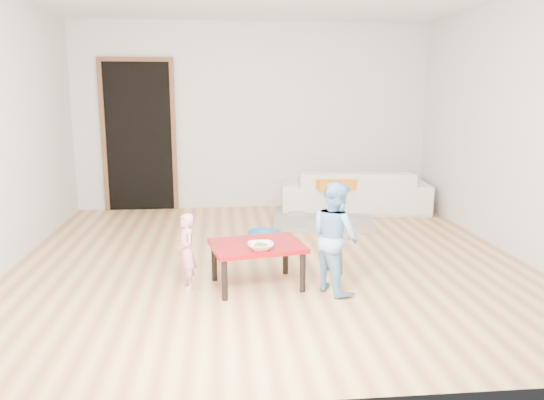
{
  "coord_description": "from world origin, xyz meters",
  "views": [
    {
      "loc": [
        -0.48,
        -5.07,
        1.66
      ],
      "look_at": [
        0.0,
        -0.2,
        0.65
      ],
      "focal_mm": 35.0,
      "sensor_mm": 36.0,
      "label": 1
    }
  ],
  "objects": [
    {
      "name": "floor",
      "position": [
        0.0,
        0.0,
        0.0
      ],
      "size": [
        5.0,
        5.0,
        0.01
      ],
      "primitive_type": "cube",
      "color": "#AE744A",
      "rests_on": "ground"
    },
    {
      "name": "doorway",
      "position": [
        -1.6,
        2.48,
        1.02
      ],
      "size": [
        1.02,
        0.08,
        2.11
      ],
      "primitive_type": null,
      "color": "brown",
      "rests_on": "back_wall"
    },
    {
      "name": "child_pink",
      "position": [
        -0.78,
        -0.71,
        0.33
      ],
      "size": [
        0.23,
        0.28,
        0.65
      ],
      "primitive_type": "imported",
      "rotation": [
        0.0,
        0.0,
        -1.22
      ],
      "color": "pink",
      "rests_on": "floor"
    },
    {
      "name": "right_wall",
      "position": [
        2.5,
        0.0,
        1.3
      ],
      "size": [
        0.02,
        5.0,
        2.6
      ],
      "primitive_type": "cube",
      "color": "silver",
      "rests_on": "floor"
    },
    {
      "name": "red_table",
      "position": [
        -0.18,
        -0.73,
        0.19
      ],
      "size": [
        0.86,
        0.7,
        0.38
      ],
      "primitive_type": null,
      "rotation": [
        0.0,
        0.0,
        0.18
      ],
      "color": "#98080E",
      "rests_on": "floor"
    },
    {
      "name": "broccoli",
      "position": [
        -0.16,
        -0.9,
        0.41
      ],
      "size": [
        0.12,
        0.12,
        0.06
      ],
      "primitive_type": null,
      "color": "#2D5919",
      "rests_on": "red_table"
    },
    {
      "name": "basin",
      "position": [
        -0.0,
        0.66,
        0.06
      ],
      "size": [
        0.37,
        0.37,
        0.11
      ],
      "primitive_type": "imported",
      "color": "teal",
      "rests_on": "floor"
    },
    {
      "name": "cushion",
      "position": [
        1.01,
        1.8,
        0.45
      ],
      "size": [
        0.56,
        0.51,
        0.13
      ],
      "primitive_type": "cube",
      "rotation": [
        0.0,
        0.0,
        0.15
      ],
      "color": "orange",
      "rests_on": "sofa"
    },
    {
      "name": "sofa",
      "position": [
        1.38,
        2.05,
        0.29
      ],
      "size": [
        2.08,
        1.0,
        0.59
      ],
      "primitive_type": "imported",
      "rotation": [
        0.0,
        0.0,
        3.03
      ],
      "color": "white",
      "rests_on": "floor"
    },
    {
      "name": "bowl",
      "position": [
        -0.16,
        -0.9,
        0.41
      ],
      "size": [
        0.21,
        0.21,
        0.05
      ],
      "primitive_type": "imported",
      "color": "white",
      "rests_on": "red_table"
    },
    {
      "name": "child_blue",
      "position": [
        0.46,
        -0.9,
        0.47
      ],
      "size": [
        0.52,
        0.57,
        0.94
      ],
      "primitive_type": "imported",
      "rotation": [
        0.0,
        0.0,
        2.02
      ],
      "color": "#5C97D6",
      "rests_on": "floor"
    },
    {
      "name": "back_wall",
      "position": [
        0.0,
        2.5,
        1.3
      ],
      "size": [
        5.0,
        0.02,
        2.6
      ],
      "primitive_type": "cube",
      "color": "silver",
      "rests_on": "floor"
    },
    {
      "name": "blanket",
      "position": [
        0.8,
        1.44,
        0.03
      ],
      "size": [
        1.35,
        1.17,
        0.06
      ],
      "primitive_type": null,
      "rotation": [
        0.0,
        0.0,
        -0.11
      ],
      "color": "#A1998E",
      "rests_on": "floor"
    }
  ]
}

